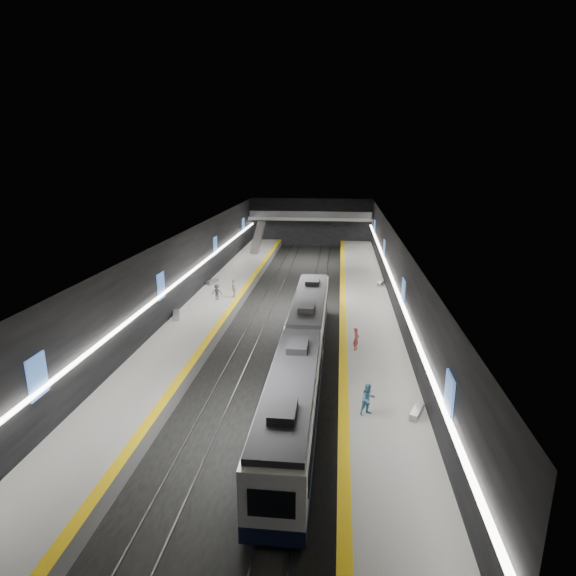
# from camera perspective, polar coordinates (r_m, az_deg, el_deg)

# --- Properties ---
(ground) EXTENTS (70.00, 70.00, 0.00)m
(ground) POSITION_cam_1_polar(r_m,az_deg,el_deg) (47.98, 0.14, -2.74)
(ground) COLOR black
(ground) RESTS_ON ground
(ceiling) EXTENTS (20.00, 70.00, 0.04)m
(ceiling) POSITION_cam_1_polar(r_m,az_deg,el_deg) (46.08, 0.15, 6.74)
(ceiling) COLOR beige
(ceiling) RESTS_ON wall_left
(wall_left) EXTENTS (0.04, 70.00, 8.00)m
(wall_left) POSITION_cam_1_polar(r_m,az_deg,el_deg) (48.91, -11.60, 2.16)
(wall_left) COLOR black
(wall_left) RESTS_ON ground
(wall_right) EXTENTS (0.04, 70.00, 8.00)m
(wall_right) POSITION_cam_1_polar(r_m,az_deg,el_deg) (46.92, 12.38, 1.55)
(wall_right) COLOR black
(wall_right) RESTS_ON ground
(wall_back) EXTENTS (20.00, 0.04, 8.00)m
(wall_back) POSITION_cam_1_polar(r_m,az_deg,el_deg) (81.18, 2.76, 7.75)
(wall_back) COLOR black
(wall_back) RESTS_ON ground
(wall_front) EXTENTS (20.00, 0.04, 8.00)m
(wall_front) POSITION_cam_1_polar(r_m,az_deg,el_deg) (15.89, -15.28, -29.56)
(wall_front) COLOR black
(wall_front) RESTS_ON ground
(platform_left) EXTENTS (5.00, 70.00, 1.00)m
(platform_left) POSITION_cam_1_polar(r_m,az_deg,el_deg) (49.14, -8.60, -1.86)
(platform_left) COLOR slate
(platform_left) RESTS_ON ground
(tile_surface_left) EXTENTS (5.00, 70.00, 0.02)m
(tile_surface_left) POSITION_cam_1_polar(r_m,az_deg,el_deg) (48.99, -8.62, -1.29)
(tile_surface_left) COLOR #9F9F9A
(tile_surface_left) RESTS_ON platform_left
(tactile_strip_left) EXTENTS (0.60, 70.00, 0.02)m
(tactile_strip_left) POSITION_cam_1_polar(r_m,az_deg,el_deg) (48.48, -6.10, -1.37)
(tactile_strip_left) COLOR yellow
(tactile_strip_left) RESTS_ON platform_left
(platform_right) EXTENTS (5.00, 70.00, 1.00)m
(platform_right) POSITION_cam_1_polar(r_m,az_deg,el_deg) (47.66, 9.15, -2.44)
(platform_right) COLOR slate
(platform_right) RESTS_ON ground
(tile_surface_right) EXTENTS (5.00, 70.00, 0.02)m
(tile_surface_right) POSITION_cam_1_polar(r_m,az_deg,el_deg) (47.51, 9.18, -1.86)
(tile_surface_right) COLOR #9F9F9A
(tile_surface_right) RESTS_ON platform_right
(tactile_strip_right) EXTENTS (0.60, 70.00, 0.02)m
(tactile_strip_right) POSITION_cam_1_polar(r_m,az_deg,el_deg) (47.43, 6.52, -1.77)
(tactile_strip_right) COLOR yellow
(tactile_strip_right) RESTS_ON platform_right
(rails) EXTENTS (6.52, 70.00, 0.12)m
(rails) POSITION_cam_1_polar(r_m,az_deg,el_deg) (47.96, 0.14, -2.67)
(rails) COLOR gray
(rails) RESTS_ON ground
(train) EXTENTS (2.69, 30.05, 3.60)m
(train) POSITION_cam_1_polar(r_m,az_deg,el_deg) (32.91, 1.72, -7.52)
(train) COLOR black
(train) RESTS_ON ground
(ad_posters) EXTENTS (19.94, 53.50, 2.20)m
(ad_posters) POSITION_cam_1_polar(r_m,az_deg,el_deg) (47.72, 0.27, 2.77)
(ad_posters) COLOR #4678D3
(ad_posters) RESTS_ON wall_left
(cove_light_left) EXTENTS (0.25, 68.60, 0.12)m
(cove_light_left) POSITION_cam_1_polar(r_m,az_deg,el_deg) (48.89, -11.36, 1.93)
(cove_light_left) COLOR white
(cove_light_left) RESTS_ON wall_left
(cove_light_right) EXTENTS (0.25, 68.60, 0.12)m
(cove_light_right) POSITION_cam_1_polar(r_m,az_deg,el_deg) (46.94, 12.13, 1.32)
(cove_light_right) COLOR white
(cove_light_right) RESTS_ON wall_right
(mezzanine_bridge) EXTENTS (20.00, 3.00, 1.50)m
(mezzanine_bridge) POSITION_cam_1_polar(r_m,az_deg,el_deg) (78.99, 2.68, 8.29)
(mezzanine_bridge) COLOR gray
(mezzanine_bridge) RESTS_ON wall_left
(escalator) EXTENTS (1.20, 7.50, 3.92)m
(escalator) POSITION_cam_1_polar(r_m,az_deg,el_deg) (73.35, -3.57, 6.02)
(escalator) COLOR #99999E
(escalator) RESTS_ON platform_left
(bench_left_near) EXTENTS (1.10, 2.04, 0.48)m
(bench_left_near) POSITION_cam_1_polar(r_m,az_deg,el_deg) (44.08, -13.09, -3.15)
(bench_left_near) COLOR #99999E
(bench_left_near) RESTS_ON platform_left
(bench_left_far) EXTENTS (1.03, 1.93, 0.45)m
(bench_left_far) POSITION_cam_1_polar(r_m,az_deg,el_deg) (54.78, -8.96, 0.75)
(bench_left_far) COLOR #99999E
(bench_left_far) RESTS_ON platform_left
(bench_right_near) EXTENTS (1.04, 1.66, 0.39)m
(bench_right_near) POSITION_cam_1_polar(r_m,az_deg,el_deg) (28.70, 15.03, -14.02)
(bench_right_near) COLOR #99999E
(bench_right_near) RESTS_ON platform_right
(bench_right_far) EXTENTS (0.89, 1.78, 0.42)m
(bench_right_far) POSITION_cam_1_polar(r_m,az_deg,el_deg) (54.57, 10.89, 0.58)
(bench_right_far) COLOR #99999E
(bench_right_far) RESTS_ON platform_right
(passenger_right_a) EXTENTS (0.58, 0.72, 1.70)m
(passenger_right_a) POSITION_cam_1_polar(r_m,az_deg,el_deg) (36.27, 8.08, -6.01)
(passenger_right_a) COLOR #AD4140
(passenger_right_a) RESTS_ON platform_right
(passenger_right_b) EXTENTS (1.14, 1.08, 1.86)m
(passenger_right_b) POSITION_cam_1_polar(r_m,az_deg,el_deg) (27.85, 9.48, -12.92)
(passenger_right_b) COLOR #518AB0
(passenger_right_b) RESTS_ON platform_right
(passenger_left_a) EXTENTS (0.47, 1.11, 1.90)m
(passenger_left_a) POSITION_cam_1_polar(r_m,az_deg,el_deg) (49.15, -6.43, -0.02)
(passenger_left_a) COLOR silver
(passenger_left_a) RESTS_ON platform_left
(passenger_left_b) EXTENTS (1.09, 0.71, 1.60)m
(passenger_left_b) POSITION_cam_1_polar(r_m,az_deg,el_deg) (48.47, -8.43, -0.50)
(passenger_left_b) COLOR #3A3A41
(passenger_left_b) RESTS_ON platform_left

